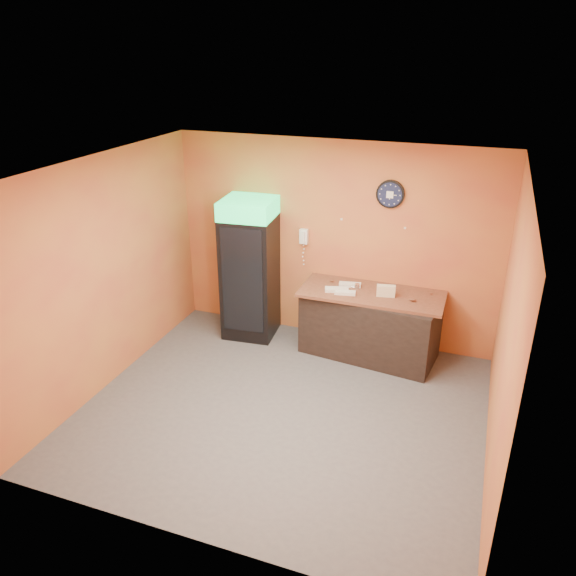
% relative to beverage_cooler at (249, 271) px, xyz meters
% --- Properties ---
extents(floor, '(4.50, 4.50, 0.00)m').
position_rel_beverage_cooler_xyz_m(floor, '(1.11, -1.61, -0.98)').
color(floor, '#47474C').
rests_on(floor, ground).
extents(back_wall, '(4.50, 0.02, 2.80)m').
position_rel_beverage_cooler_xyz_m(back_wall, '(1.11, 0.39, 0.42)').
color(back_wall, '#C57E37').
rests_on(back_wall, floor).
extents(left_wall, '(0.02, 4.00, 2.80)m').
position_rel_beverage_cooler_xyz_m(left_wall, '(-1.14, -1.61, 0.42)').
color(left_wall, '#C57E37').
rests_on(left_wall, floor).
extents(right_wall, '(0.02, 4.00, 2.80)m').
position_rel_beverage_cooler_xyz_m(right_wall, '(3.36, -1.61, 0.42)').
color(right_wall, '#C57E37').
rests_on(right_wall, floor).
extents(ceiling, '(4.50, 4.00, 0.02)m').
position_rel_beverage_cooler_xyz_m(ceiling, '(1.11, -1.61, 1.82)').
color(ceiling, white).
rests_on(ceiling, back_wall).
extents(beverage_cooler, '(0.76, 0.77, 2.00)m').
position_rel_beverage_cooler_xyz_m(beverage_cooler, '(0.00, 0.00, 0.00)').
color(beverage_cooler, black).
rests_on(beverage_cooler, floor).
extents(prep_counter, '(1.84, 0.99, 0.88)m').
position_rel_beverage_cooler_xyz_m(prep_counter, '(1.75, 0.00, -0.54)').
color(prep_counter, black).
rests_on(prep_counter, floor).
extents(wall_clock, '(0.36, 0.06, 0.36)m').
position_rel_beverage_cooler_xyz_m(wall_clock, '(1.84, 0.37, 1.17)').
color(wall_clock, black).
rests_on(wall_clock, back_wall).
extents(wall_phone, '(0.11, 0.10, 0.21)m').
position_rel_beverage_cooler_xyz_m(wall_phone, '(0.69, 0.34, 0.48)').
color(wall_phone, white).
rests_on(wall_phone, back_wall).
extents(butcher_paper, '(1.88, 0.80, 0.04)m').
position_rel_beverage_cooler_xyz_m(butcher_paper, '(1.75, 0.00, -0.08)').
color(butcher_paper, brown).
rests_on(butcher_paper, prep_counter).
extents(sub_roll_stack, '(0.25, 0.12, 0.15)m').
position_rel_beverage_cooler_xyz_m(sub_roll_stack, '(1.95, -0.05, 0.02)').
color(sub_roll_stack, beige).
rests_on(sub_roll_stack, butcher_paper).
extents(wrapped_sandwich_left, '(0.33, 0.20, 0.04)m').
position_rel_beverage_cooler_xyz_m(wrapped_sandwich_left, '(1.31, -0.11, -0.04)').
color(wrapped_sandwich_left, silver).
rests_on(wrapped_sandwich_left, butcher_paper).
extents(wrapped_sandwich_mid, '(0.28, 0.15, 0.04)m').
position_rel_beverage_cooler_xyz_m(wrapped_sandwich_mid, '(1.44, -0.16, -0.04)').
color(wrapped_sandwich_mid, silver).
rests_on(wrapped_sandwich_mid, butcher_paper).
extents(wrapped_sandwich_right, '(0.31, 0.17, 0.04)m').
position_rel_beverage_cooler_xyz_m(wrapped_sandwich_right, '(1.43, 0.11, -0.04)').
color(wrapped_sandwich_right, silver).
rests_on(wrapped_sandwich_right, butcher_paper).
extents(kitchen_tool, '(0.07, 0.07, 0.07)m').
position_rel_beverage_cooler_xyz_m(kitchen_tool, '(1.54, 0.06, -0.03)').
color(kitchen_tool, silver).
rests_on(kitchen_tool, butcher_paper).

